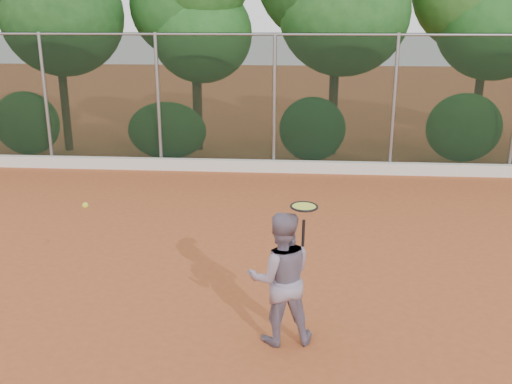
{
  "coord_description": "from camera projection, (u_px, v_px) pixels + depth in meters",
  "views": [
    {
      "loc": [
        0.66,
        -7.5,
        3.9
      ],
      "look_at": [
        0.0,
        1.0,
        1.25
      ],
      "focal_mm": 40.0,
      "sensor_mm": 36.0,
      "label": 1
    }
  ],
  "objects": [
    {
      "name": "ground",
      "position": [
        251.0,
        293.0,
        8.35
      ],
      "size": [
        80.0,
        80.0,
        0.0
      ],
      "primitive_type": "plane",
      "color": "#AA5028",
      "rests_on": "ground"
    },
    {
      "name": "concrete_curb",
      "position": [
        273.0,
        166.0,
        14.8
      ],
      "size": [
        24.0,
        0.2,
        0.3
      ],
      "primitive_type": "cube",
      "color": "silver",
      "rests_on": "ground"
    },
    {
      "name": "tennis_player",
      "position": [
        281.0,
        278.0,
        6.92
      ],
      "size": [
        0.92,
        0.78,
        1.7
      ],
      "primitive_type": "imported",
      "rotation": [
        0.0,
        0.0,
        3.32
      ],
      "color": "gray",
      "rests_on": "ground"
    },
    {
      "name": "chainlink_fence",
      "position": [
        274.0,
        99.0,
        14.46
      ],
      "size": [
        24.09,
        0.09,
        3.5
      ],
      "color": "black",
      "rests_on": "ground"
    },
    {
      "name": "tennis_racket",
      "position": [
        304.0,
        210.0,
        6.55
      ],
      "size": [
        0.43,
        0.43,
        0.54
      ],
      "color": "black",
      "rests_on": "ground"
    },
    {
      "name": "tennis_ball_in_flight",
      "position": [
        85.0,
        205.0,
        6.49
      ],
      "size": [
        0.07,
        0.07,
        0.07
      ],
      "color": "yellow",
      "rests_on": "ground"
    }
  ]
}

